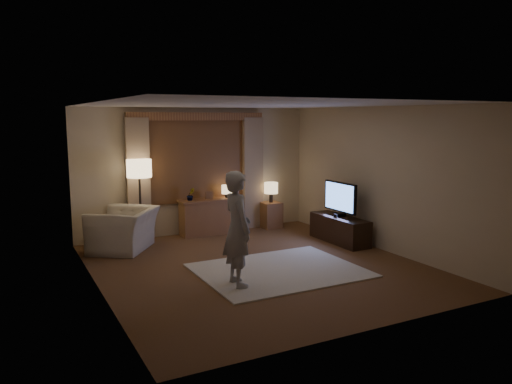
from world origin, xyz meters
TOP-DOWN VIEW (x-y plane):
  - room at (0.00, 0.50)m, footprint 5.04×5.54m
  - rug at (0.18, -0.35)m, footprint 2.50×2.00m
  - sideboard at (0.16, 2.50)m, footprint 1.20×0.40m
  - picture_frame at (0.16, 2.50)m, footprint 0.16×0.02m
  - plant at (-0.24, 2.50)m, footprint 0.17×0.13m
  - table_lamp_sideboard at (0.56, 2.50)m, footprint 0.22×0.22m
  - floor_lamp at (-1.28, 2.46)m, footprint 0.47×0.47m
  - armchair at (-1.70, 2.04)m, footprint 1.51×1.54m
  - side_table at (1.60, 2.45)m, footprint 0.40×0.40m
  - table_lamp_side at (1.60, 2.45)m, footprint 0.30×0.30m
  - tv_stand at (2.15, 0.71)m, footprint 0.45×1.40m
  - tv at (2.15, 0.71)m, footprint 0.23×0.93m
  - person at (-0.70, -0.69)m, footprint 0.43×0.62m

SIDE VIEW (x-z plane):
  - rug at x=0.18m, z-range 0.00..0.02m
  - tv_stand at x=2.15m, z-range 0.00..0.50m
  - side_table at x=1.60m, z-range 0.00..0.56m
  - sideboard at x=0.16m, z-range 0.00..0.70m
  - armchair at x=-1.70m, z-range 0.00..0.76m
  - picture_frame at x=0.16m, z-range 0.70..0.90m
  - person at x=-0.70m, z-range 0.02..1.67m
  - plant at x=-0.24m, z-range 0.70..1.00m
  - table_lamp_side at x=1.60m, z-range 0.65..1.09m
  - tv at x=2.15m, z-range 0.53..1.21m
  - table_lamp_sideboard at x=0.56m, z-range 0.75..1.05m
  - room at x=0.00m, z-range 0.01..2.65m
  - floor_lamp at x=-1.28m, z-range 0.55..2.16m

